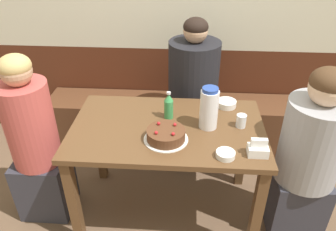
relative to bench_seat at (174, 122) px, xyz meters
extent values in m
plane|color=brown|center=(0.00, -0.83, -0.22)|extent=(12.00, 12.00, 0.00)
cube|color=#4C2314|center=(0.00, 0.22, 0.20)|extent=(4.80, 0.04, 0.85)
cube|color=#56331E|center=(0.00, 0.00, 0.00)|extent=(2.25, 0.38, 0.45)
cube|color=brown|center=(0.00, -0.83, 0.49)|extent=(1.20, 0.74, 0.03)
cube|color=brown|center=(-0.55, -1.15, 0.12)|extent=(0.06, 0.06, 0.70)
cube|color=brown|center=(0.55, -1.15, 0.12)|extent=(0.06, 0.06, 0.70)
cube|color=brown|center=(-0.55, -0.51, 0.12)|extent=(0.06, 0.06, 0.70)
cube|color=brown|center=(0.55, -0.51, 0.12)|extent=(0.06, 0.06, 0.70)
cylinder|color=white|center=(0.00, -0.97, 0.51)|extent=(0.26, 0.26, 0.01)
cylinder|color=#56331E|center=(0.00, -0.97, 0.55)|extent=(0.23, 0.23, 0.06)
sphere|color=red|center=(0.04, -1.02, 0.59)|extent=(0.02, 0.02, 0.02)
sphere|color=red|center=(0.05, -0.92, 0.59)|extent=(0.02, 0.02, 0.02)
sphere|color=red|center=(-0.05, -0.92, 0.59)|extent=(0.02, 0.02, 0.02)
sphere|color=red|center=(-0.05, -1.01, 0.59)|extent=(0.02, 0.02, 0.02)
cylinder|color=white|center=(0.25, -0.81, 0.63)|extent=(0.11, 0.11, 0.25)
cylinder|color=#28479E|center=(0.25, -0.81, 0.77)|extent=(0.10, 0.10, 0.02)
cylinder|color=#388E4C|center=(0.00, -0.72, 0.57)|extent=(0.06, 0.06, 0.12)
cone|color=#388E4C|center=(0.00, -0.72, 0.66)|extent=(0.06, 0.06, 0.05)
cylinder|color=silver|center=(0.00, -0.72, 0.69)|extent=(0.03, 0.03, 0.01)
cube|color=white|center=(0.51, -1.07, 0.54)|extent=(0.11, 0.08, 0.05)
cube|color=white|center=(0.51, -1.07, 0.59)|extent=(0.09, 0.03, 0.05)
cylinder|color=white|center=(0.39, -0.55, 0.53)|extent=(0.13, 0.13, 0.04)
cylinder|color=white|center=(0.33, -1.10, 0.52)|extent=(0.11, 0.11, 0.03)
cylinder|color=silver|center=(0.45, -0.80, 0.55)|extent=(0.06, 0.06, 0.08)
cube|color=#33333D|center=(-0.86, -0.87, 0.00)|extent=(0.34, 0.30, 0.45)
cylinder|color=#BC4C47|center=(-0.86, -0.87, 0.51)|extent=(0.31, 0.31, 0.57)
sphere|color=tan|center=(-0.86, -0.87, 0.88)|extent=(0.18, 0.18, 0.18)
ellipsoid|color=tan|center=(-0.86, -0.87, 0.91)|extent=(0.19, 0.19, 0.14)
cube|color=#33333D|center=(0.16, -0.20, 0.00)|extent=(0.30, 0.34, 0.45)
cylinder|color=black|center=(0.16, -0.20, 0.53)|extent=(0.39, 0.39, 0.61)
sphere|color=tan|center=(0.16, -0.20, 0.92)|extent=(0.18, 0.18, 0.18)
ellipsoid|color=black|center=(0.16, -0.20, 0.95)|extent=(0.18, 0.18, 0.13)
cube|color=#33333D|center=(0.86, -0.91, 0.00)|extent=(0.34, 0.30, 0.45)
cylinder|color=#99999E|center=(0.86, -0.91, 0.49)|extent=(0.37, 0.37, 0.53)
sphere|color=beige|center=(0.86, -0.91, 0.85)|extent=(0.21, 0.21, 0.21)
ellipsoid|color=#4C331E|center=(0.86, -0.91, 0.89)|extent=(0.21, 0.21, 0.15)
camera|label=1|loc=(0.12, -2.52, 1.64)|focal=35.00mm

